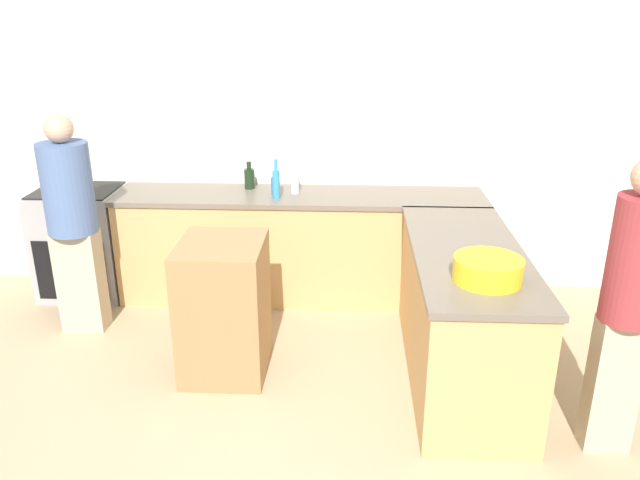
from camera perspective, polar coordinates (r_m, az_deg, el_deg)
ground_plane at (r=3.57m, az=-4.61°, el=-20.42°), size 14.00×14.00×0.00m
wall_back at (r=5.27m, az=-1.62°, el=9.87°), size 8.00×0.06×2.70m
counter_back at (r=5.21m, az=-1.79°, el=-0.54°), size 2.99×0.62×0.91m
counter_peninsula at (r=4.20m, az=12.87°, el=-6.57°), size 0.69×1.77×0.91m
range_oven at (r=5.65m, az=-20.83°, el=-0.15°), size 0.70×0.59×0.92m
island_table at (r=4.20m, az=-8.77°, el=-6.14°), size 0.55×0.62×0.92m
mixing_bowl at (r=3.57m, az=15.10°, el=-2.62°), size 0.38×0.38×0.13m
water_bottle_blue at (r=5.04m, az=-4.12°, el=5.04°), size 0.07×0.07×0.20m
wine_bottle_dark at (r=5.22m, az=-6.48°, el=5.66°), size 0.08×0.08×0.23m
vinegar_bottle_clear at (r=5.06m, az=-2.32°, el=5.41°), size 0.07×0.07×0.25m
dish_soap_bottle at (r=4.91m, az=-4.03°, el=5.20°), size 0.06×0.06×0.32m
person_by_range at (r=4.87m, az=-21.73°, el=1.81°), size 0.35×0.35×1.64m
person_at_peninsula at (r=3.60m, az=26.43°, el=-4.82°), size 0.28×0.28×1.67m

